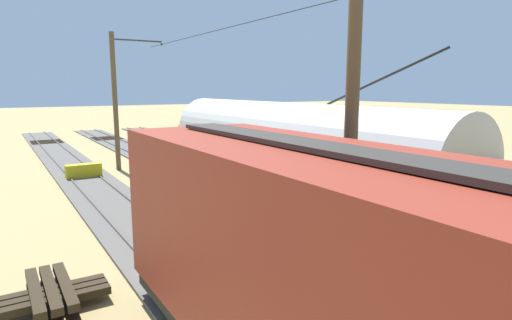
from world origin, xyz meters
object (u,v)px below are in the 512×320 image
(boxcar_adjacent, at_px, (405,316))
(catenary_pole_mid_near, at_px, (354,120))
(catenary_pole_foreground, at_px, (116,99))
(track_end_bumper, at_px, (84,171))
(vintage_streetcar, at_px, (286,158))
(spare_tie_stack, at_px, (51,296))

(boxcar_adjacent, height_order, catenary_pole_mid_near, catenary_pole_mid_near)
(catenary_pole_foreground, bearing_deg, catenary_pole_mid_near, 90.00)
(boxcar_adjacent, height_order, track_end_bumper, boxcar_adjacent)
(track_end_bumper, bearing_deg, catenary_pole_foreground, -145.60)
(catenary_pole_foreground, bearing_deg, vintage_streetcar, 102.49)
(spare_tie_stack, height_order, track_end_bumper, track_end_bumper)
(vintage_streetcar, height_order, catenary_pole_foreground, catenary_pole_foreground)
(catenary_pole_foreground, bearing_deg, spare_tie_stack, 70.54)
(catenary_pole_foreground, xyz_separation_m, catenary_pole_mid_near, (0.00, 19.07, 0.00))
(boxcar_adjacent, distance_m, track_end_bumper, 20.80)
(vintage_streetcar, height_order, spare_tie_stack, vintage_streetcar)
(boxcar_adjacent, height_order, catenary_pole_foreground, catenary_pole_foreground)
(boxcar_adjacent, bearing_deg, spare_tie_stack, -65.09)
(vintage_streetcar, distance_m, catenary_pole_mid_near, 7.08)
(catenary_pole_mid_near, bearing_deg, vintage_streetcar, -114.70)
(boxcar_adjacent, xyz_separation_m, spare_tie_stack, (3.16, -6.80, -1.89))
(catenary_pole_foreground, distance_m, track_end_bumper, 4.70)
(boxcar_adjacent, distance_m, catenary_pole_mid_near, 4.46)
(vintage_streetcar, distance_m, boxcar_adjacent, 10.77)
(catenary_pole_foreground, bearing_deg, boxcar_adjacent, 84.06)
(vintage_streetcar, xyz_separation_m, catenary_pole_mid_near, (2.85, 6.20, 1.91))
(boxcar_adjacent, xyz_separation_m, track_end_bumper, (0.00, -20.72, -1.76))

